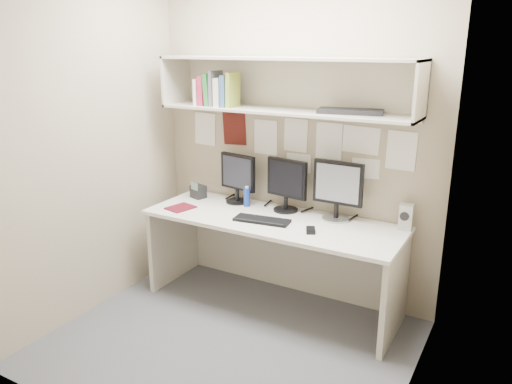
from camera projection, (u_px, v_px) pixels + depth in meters
The scene contains 19 objects.
floor at pixel (228, 344), 3.48m from camera, with size 2.40×2.00×0.01m, color #4A4B50.
wall_back at pixel (294, 137), 3.95m from camera, with size 2.40×0.02×2.60m, color gray.
wall_front at pixel (106, 206), 2.28m from camera, with size 2.40×0.02×2.60m, color gray.
wall_left at pixel (89, 144), 3.68m from camera, with size 0.02×2.00×2.60m, color gray.
wall_right at pixel (422, 189), 2.55m from camera, with size 0.02×2.00×2.60m, color gray.
desk at pixel (272, 262), 3.92m from camera, with size 2.00×0.70×0.73m.
overhead_hutch at pixel (287, 85), 3.71m from camera, with size 2.00×0.38×0.40m.
pinned_papers at pixel (293, 144), 3.96m from camera, with size 1.92×0.01×0.48m, color white, non-canonical shape.
monitor_left at pixel (238, 176), 4.15m from camera, with size 0.35×0.19×0.41m.
monitor_center at pixel (287, 183), 3.93m from camera, with size 0.36×0.20×0.42m.
monitor_right at pixel (338, 188), 3.73m from camera, with size 0.39×0.21×0.45m.
keyboard at pixel (262, 220), 3.74m from camera, with size 0.42×0.15×0.02m, color black.
mouse at pixel (311, 230), 3.53m from camera, with size 0.06×0.10×0.03m, color black.
speaker at pixel (406, 217), 3.57m from camera, with size 0.10×0.11×0.19m.
blue_bottle at pixel (247, 197), 4.08m from camera, with size 0.05×0.05×0.17m.
maroon_notebook at pixel (181, 208), 4.04m from camera, with size 0.17×0.21×0.01m, color #550E19.
desk_phone at pixel (198, 191), 4.31m from camera, with size 0.14×0.14×0.14m.
book_stack at pixel (217, 91), 3.91m from camera, with size 0.34×0.17×0.27m.
hutch_tray at pixel (350, 111), 3.50m from camera, with size 0.45×0.17×0.03m, color black.
Camera 1 is at (1.66, -2.55, 2.01)m, focal length 35.00 mm.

